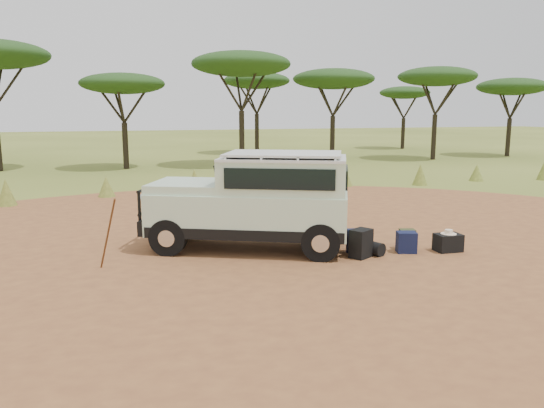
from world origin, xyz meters
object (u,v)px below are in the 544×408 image
object	(u,v)px
duffel_navy	(406,242)
backpack_navy	(357,241)
safari_vehicle	(256,203)
hard_case	(448,243)
backpack_black	(361,244)
walking_staff	(108,234)
backpack_olive	(407,239)

from	to	relation	value
duffel_navy	backpack_navy	bearing A→B (deg)	-177.01
safari_vehicle	hard_case	xyz separation A→B (m)	(3.85, -1.40, -0.82)
backpack_black	duffel_navy	world-z (taller)	backpack_black
safari_vehicle	walking_staff	xyz separation A→B (m)	(-3.04, -0.64, -0.32)
hard_case	duffel_navy	bearing A→B (deg)	171.12
backpack_navy	backpack_olive	xyz separation A→B (m)	(1.17, -0.05, -0.03)
safari_vehicle	walking_staff	bearing A→B (deg)	-143.16
safari_vehicle	backpack_black	size ratio (longest dim) A/B	7.75
backpack_black	duffel_navy	size ratio (longest dim) A/B	1.32
walking_staff	duffel_navy	size ratio (longest dim) A/B	3.26
backpack_navy	hard_case	bearing A→B (deg)	-2.02
walking_staff	duffel_navy	bearing A→B (deg)	-45.67
walking_staff	duffel_navy	distance (m)	6.04
safari_vehicle	backpack_navy	xyz separation A→B (m)	(1.93, -0.96, -0.76)
walking_staff	backpack_black	size ratio (longest dim) A/B	2.47
walking_staff	backpack_navy	bearing A→B (deg)	-43.68
backpack_olive	backpack_navy	bearing A→B (deg)	-167.68
backpack_navy	safari_vehicle	bearing A→B (deg)	164.76
hard_case	safari_vehicle	bearing A→B (deg)	162.04
walking_staff	hard_case	distance (m)	6.96
safari_vehicle	walking_staff	distance (m)	3.13
backpack_black	duffel_navy	bearing A→B (deg)	-27.33
backpack_black	backpack_olive	distance (m)	1.28
duffel_navy	walking_staff	bearing A→B (deg)	-167.58
backpack_black	backpack_olive	world-z (taller)	backpack_black
hard_case	walking_staff	bearing A→B (deg)	175.78
safari_vehicle	walking_staff	size ratio (longest dim) A/B	3.14
safari_vehicle	duffel_navy	xyz separation A→B (m)	(2.95, -1.23, -0.79)
backpack_navy	duffel_navy	distance (m)	1.06
backpack_olive	hard_case	size ratio (longest dim) A/B	0.83
backpack_olive	duffel_navy	bearing A→B (deg)	-109.37
backpack_navy	hard_case	distance (m)	1.97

